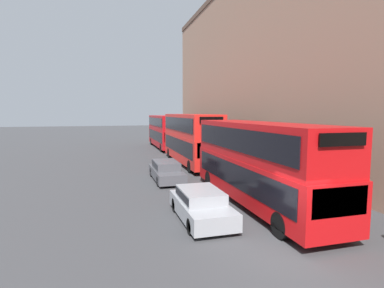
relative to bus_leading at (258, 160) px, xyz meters
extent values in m
plane|color=#38383A|center=(-1.60, -4.95, -2.29)|extent=(200.00, 200.00, 0.00)
cube|color=#B20C0F|center=(0.00, 0.01, -0.94)|extent=(2.55, 11.19, 2.00)
cube|color=#B20C0F|center=(0.00, 0.01, 0.96)|extent=(2.50, 10.97, 1.79)
cube|color=black|center=(0.00, 0.01, -0.70)|extent=(2.59, 10.30, 1.12)
cube|color=black|center=(0.00, 0.01, 1.05)|extent=(2.59, 10.30, 1.08)
cube|color=black|center=(0.00, -5.56, -0.54)|extent=(2.17, 0.06, 1.00)
cube|color=black|center=(0.00, -5.56, 1.49)|extent=(1.78, 0.06, 0.43)
cylinder|color=black|center=(-1.12, -3.99, -1.79)|extent=(0.30, 1.00, 1.00)
cylinder|color=black|center=(1.13, -3.99, -1.79)|extent=(0.30, 1.00, 1.00)
cylinder|color=black|center=(-1.12, 4.00, -1.79)|extent=(0.30, 1.00, 1.00)
cylinder|color=black|center=(1.13, 4.00, -1.79)|extent=(0.30, 1.00, 1.00)
cube|color=red|center=(0.00, 12.54, -0.82)|extent=(2.55, 11.28, 2.24)
cube|color=red|center=(0.00, 12.54, 1.24)|extent=(2.50, 11.06, 1.90)
cube|color=black|center=(0.00, 12.54, -0.56)|extent=(2.59, 10.38, 1.25)
cube|color=black|center=(0.00, 12.54, 1.34)|extent=(2.59, 10.38, 1.14)
cube|color=black|center=(0.00, 6.93, -0.38)|extent=(2.17, 0.06, 1.12)
cube|color=black|center=(0.00, 6.93, 1.81)|extent=(1.78, 0.06, 0.46)
cylinder|color=black|center=(-1.12, 8.50, -1.79)|extent=(0.30, 1.00, 1.00)
cylinder|color=black|center=(1.13, 8.50, -1.79)|extent=(0.30, 1.00, 1.00)
cylinder|color=black|center=(-1.12, 16.58, -1.79)|extent=(0.30, 1.00, 1.00)
cylinder|color=black|center=(1.13, 16.58, -1.79)|extent=(0.30, 1.00, 1.00)
cube|color=#A80F14|center=(0.00, 25.30, -0.87)|extent=(2.55, 11.43, 2.16)
cube|color=#A80F14|center=(0.00, 25.30, 1.07)|extent=(2.50, 11.20, 1.72)
cube|color=black|center=(0.00, 25.30, -0.61)|extent=(2.59, 10.51, 1.21)
cube|color=black|center=(0.00, 25.30, 1.16)|extent=(2.59, 10.51, 1.03)
cube|color=black|center=(0.00, 19.62, -0.43)|extent=(2.17, 0.06, 1.08)
cube|color=black|center=(0.00, 19.62, 1.58)|extent=(1.78, 0.06, 0.41)
cylinder|color=black|center=(-1.12, 21.19, -1.79)|extent=(0.30, 1.00, 1.00)
cylinder|color=black|center=(1.13, 21.19, -1.79)|extent=(0.30, 1.00, 1.00)
cylinder|color=black|center=(-1.12, 29.42, -1.79)|extent=(0.30, 1.00, 1.00)
cylinder|color=black|center=(1.13, 29.42, -1.79)|extent=(0.30, 1.00, 1.00)
cube|color=gray|center=(-3.40, -1.38, -1.78)|extent=(1.87, 4.32, 0.68)
cube|color=gray|center=(-3.40, -1.28, -1.20)|extent=(1.65, 2.37, 0.48)
cube|color=black|center=(-3.40, -1.28, -1.18)|extent=(1.69, 2.26, 0.30)
cylinder|color=black|center=(-4.23, -2.77, -1.97)|extent=(0.22, 0.64, 0.64)
cylinder|color=black|center=(-2.57, -2.77, -1.97)|extent=(0.22, 0.64, 0.64)
cylinder|color=black|center=(-4.23, 0.00, -1.97)|extent=(0.22, 0.64, 0.64)
cylinder|color=black|center=(-2.57, 0.00, -1.97)|extent=(0.22, 0.64, 0.64)
cube|color=#47474C|center=(-3.40, 6.51, -1.80)|extent=(1.76, 4.73, 0.62)
cube|color=#47474C|center=(-3.40, 6.63, -1.23)|extent=(1.55, 2.60, 0.52)
cube|color=black|center=(-3.40, 6.63, -1.21)|extent=(1.58, 2.47, 0.33)
cylinder|color=black|center=(-4.17, 5.00, -1.97)|extent=(0.22, 0.64, 0.64)
cylinder|color=black|center=(-2.63, 5.00, -1.97)|extent=(0.22, 0.64, 0.64)
cylinder|color=black|center=(-4.17, 8.02, -1.97)|extent=(0.22, 0.64, 0.64)
cylinder|color=black|center=(-2.63, 8.02, -1.97)|extent=(0.22, 0.64, 0.64)
cylinder|color=brown|center=(2.99, 21.91, -1.57)|extent=(0.36, 0.36, 1.45)
sphere|color=tan|center=(2.99, 21.91, -0.73)|extent=(0.22, 0.22, 0.22)
camera|label=1|loc=(-7.19, -13.34, 2.35)|focal=28.00mm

